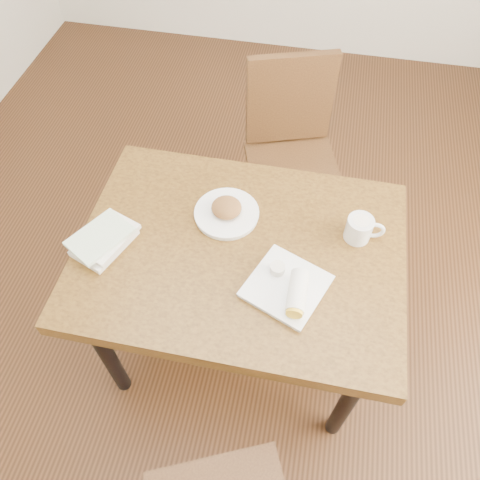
% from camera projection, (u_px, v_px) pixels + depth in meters
% --- Properties ---
extents(ground, '(4.00, 5.00, 0.01)m').
position_uv_depth(ground, '(240.00, 339.00, 2.23)').
color(ground, '#472814').
rests_on(ground, ground).
extents(table, '(1.13, 0.83, 0.75)m').
position_uv_depth(table, '(240.00, 262.00, 1.69)').
color(table, brown).
rests_on(table, ground).
extents(chair_far, '(0.53, 0.53, 0.95)m').
position_uv_depth(chair_far, '(291.00, 145.00, 2.22)').
color(chair_far, '#4F3216').
rests_on(chair_far, ground).
extents(plate_scone, '(0.24, 0.24, 0.07)m').
position_uv_depth(plate_scone, '(227.00, 211.00, 1.69)').
color(plate_scone, white).
rests_on(plate_scone, table).
extents(coffee_mug, '(0.14, 0.09, 0.09)m').
position_uv_depth(coffee_mug, '(360.00, 228.00, 1.61)').
color(coffee_mug, white).
rests_on(coffee_mug, table).
extents(plate_burrito, '(0.31, 0.31, 0.08)m').
position_uv_depth(plate_burrito, '(289.00, 288.00, 1.50)').
color(plate_burrito, white).
rests_on(plate_burrito, table).
extents(book_stack, '(0.23, 0.25, 0.06)m').
position_uv_depth(book_stack, '(104.00, 239.00, 1.61)').
color(book_stack, white).
rests_on(book_stack, table).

